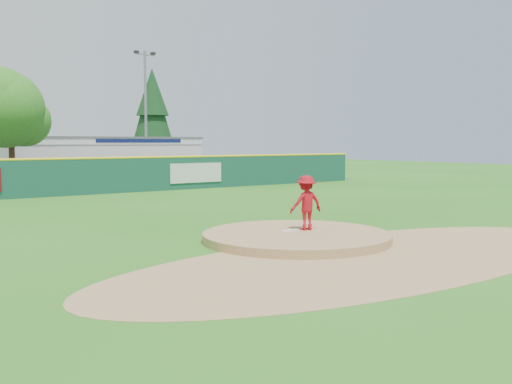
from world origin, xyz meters
TOP-DOWN VIEW (x-y plane):
  - ground at (0.00, 0.00)m, footprint 120.00×120.00m
  - pitchers_mound at (0.00, 0.00)m, footprint 5.50×5.50m
  - pitching_rubber at (0.00, 0.30)m, footprint 0.60×0.15m
  - infield_dirt_arc at (0.00, -3.00)m, footprint 15.40×15.40m
  - parking_lot at (0.00, 27.00)m, footprint 44.00×16.00m
  - pitcher at (0.56, 0.22)m, footprint 1.14×0.76m
  - van at (5.56, 24.28)m, footprint 5.03×3.47m
  - pool_building_grp at (6.00, 31.99)m, footprint 15.20×8.20m
  - fence_banners at (0.55, 17.92)m, footprint 16.66×0.04m
  - outfield_fence at (0.00, 18.00)m, footprint 40.00×0.14m
  - deciduous_tree at (-2.00, 25.00)m, footprint 5.60×5.60m
  - conifer_tree at (13.00, 36.00)m, footprint 4.40×4.40m
  - light_pole_right at (9.00, 29.00)m, footprint 1.75×0.25m

SIDE VIEW (x-z plane):
  - ground at x=0.00m, z-range 0.00..0.00m
  - pitchers_mound at x=0.00m, z-range -0.25..0.25m
  - infield_dirt_arc at x=0.00m, z-range 0.00..0.01m
  - parking_lot at x=0.00m, z-range 0.00..0.02m
  - pitching_rubber at x=0.00m, z-range 0.25..0.29m
  - van at x=5.56m, z-range 0.02..1.30m
  - fence_banners at x=0.55m, z-range 0.40..1.60m
  - pitcher at x=0.56m, z-range 0.25..1.89m
  - outfield_fence at x=0.00m, z-range 0.05..2.12m
  - pool_building_grp at x=6.00m, z-range 0.01..3.32m
  - deciduous_tree at x=-2.00m, z-range 0.87..8.23m
  - conifer_tree at x=13.00m, z-range 0.79..10.29m
  - light_pole_right at x=9.00m, z-range 0.54..10.54m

